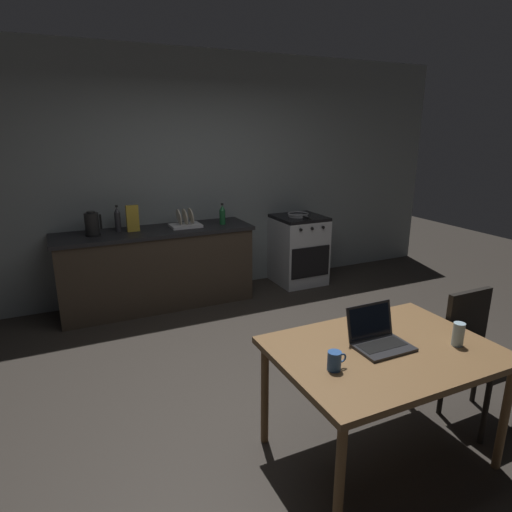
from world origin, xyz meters
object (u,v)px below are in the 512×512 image
Objects in this scene: drinking_glass at (458,334)px; bottle_b at (118,219)px; stove_oven at (298,250)px; laptop at (379,339)px; chair at (477,348)px; cereal_box at (133,218)px; dining_table at (384,358)px; bottle at (222,215)px; frying_pan at (298,215)px; dish_rack at (185,223)px; coffee_mug at (335,361)px; electric_kettle at (92,224)px.

drinking_glass is 3.53m from bottle_b.
laptop is (-1.20, -2.94, 0.34)m from stove_oven.
chair is 3.48m from cereal_box.
dining_table is 1.42× the size of chair.
bottle is at bearing 83.74° from laptop.
frying_pan is (1.15, 2.96, 0.24)m from dining_table.
cereal_box is (-0.89, 3.00, 0.36)m from dining_table.
cereal_box is at bearing 179.38° from stove_oven.
chair is 3.69× the size of bottle.
dining_table is 0.12m from laptop.
dish_rack is at bearing 96.04° from dining_table.
coffee_mug is (-0.40, -0.07, 0.12)m from dining_table.
laptop is at bearing -71.29° from bottle_b.
cereal_box is at bearing 178.00° from dish_rack.
dish_rack reaches higher than drinking_glass.
electric_kettle is at bearing 106.47° from coffee_mug.
coffee_mug is at bearing -117.44° from stove_oven.
bottle_b is (-2.19, 0.11, 0.11)m from frying_pan.
chair is 2.96m from frying_pan.
stove_oven is 2.15m from cereal_box.
frying_pan is 3.20m from drinking_glass.
electric_kettle is (-2.16, 2.95, 0.48)m from chair.
stove_oven is 0.47m from frying_pan.
electric_kettle is (-2.49, 0.00, 0.57)m from stove_oven.
dish_rack is (-0.72, 3.14, 0.13)m from drinking_glass.
bottle_b reaches higher than drinking_glass.
electric_kettle reaches higher than dish_rack.
frying_pan is 3.13× the size of drinking_glass.
electric_kettle is at bearing -163.40° from bottle_b.
drinking_glass is at bearing -61.34° from electric_kettle.
bottle is at bearing -6.43° from bottle_b.
frying_pan is 3.40m from coffee_mug.
laptop is 1.13× the size of cereal_box.
chair reaches higher than drinking_glass.
stove_oven is 2.01× the size of frying_pan.
bottle_b reaches higher than dining_table.
cereal_box is (-2.04, 0.05, 0.12)m from frying_pan.
stove_oven is at bearing -0.06° from electric_kettle.
frying_pan reaches higher than coffee_mug.
dining_table is at bearing -71.28° from bottle_b.
stove_oven is 2.29m from bottle_b.
dining_table is 3.25m from bottle_b.
cereal_box is (0.42, 0.02, 0.02)m from electric_kettle.
cereal_box is at bearing 98.27° from chair.
coffee_mug is at bearing -99.82° from bottle.
chair reaches higher than coffee_mug.
cereal_box is at bearing 176.02° from bottle.
bottle is 1.73× the size of drinking_glass.
coffee_mug is 3.12m from cereal_box.
stove_oven is at bearing -0.09° from dish_rack.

